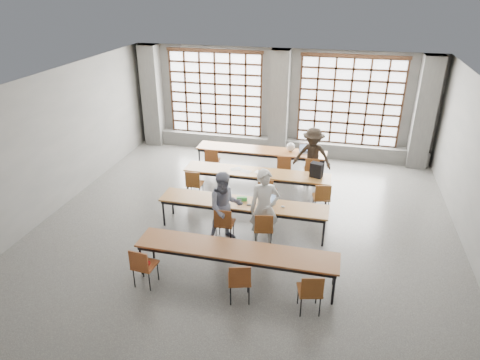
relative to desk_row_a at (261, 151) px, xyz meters
The scene contains 39 objects.
floor 3.68m from the desk_row_a, 85.69° to the right, with size 11.00×11.00×0.00m, color #484845.
ceiling 4.60m from the desk_row_a, 85.69° to the right, with size 11.00×11.00×0.00m, color silver.
wall_back 2.20m from the desk_row_a, 81.81° to the left, with size 10.00×10.00×0.00m, color #5A5A58.
wall_left 6.05m from the desk_row_a, 142.64° to the right, with size 11.00×11.00×0.00m, color #5A5A58.
column_left 4.65m from the desk_row_a, 159.15° to the left, with size 0.60×0.55×3.50m, color #535351.
column_mid 1.96m from the desk_row_a, 80.41° to the left, with size 0.60×0.55×3.50m, color #535351.
column_right 5.15m from the desk_row_a, 18.64° to the left, with size 0.60×0.55×3.50m, color #535351.
window_left 2.95m from the desk_row_a, 137.52° to the left, with size 3.32×0.12×3.00m.
window_right 3.34m from the desk_row_a, 35.69° to the left, with size 3.32×0.12×3.00m.
sill_ledge 1.76m from the desk_row_a, 80.86° to the left, with size 9.80×0.35×0.50m, color #535351.
desk_row_a is the anchor object (origin of this frame).
desk_row_b 1.68m from the desk_row_a, 83.17° to the right, with size 4.00×0.70×0.73m.
desk_row_c 3.46m from the desk_row_a, 86.12° to the right, with size 4.00×0.70×0.73m.
desk_row_d 5.37m from the desk_row_a, 84.28° to the right, with size 4.00×0.70×0.73m.
chair_back_left 1.53m from the desk_row_a, 155.66° to the right, with size 0.47×0.48×0.88m.
chair_back_mid 1.03m from the desk_row_a, 37.88° to the right, with size 0.46×0.47×0.88m.
chair_back_right 1.73m from the desk_row_a, 21.32° to the right, with size 0.47×0.47×0.88m.
chair_mid_left 2.69m from the desk_row_a, 121.38° to the right, with size 0.43×0.44×0.88m.
chair_mid_centre 2.37m from the desk_row_a, 75.50° to the right, with size 0.45×0.46×0.88m.
chair_mid_right 3.05m from the desk_row_a, 48.67° to the right, with size 0.50×0.50×0.88m.
chair_front_left 4.08m from the desk_row_a, 90.87° to the right, with size 0.44×0.44×0.88m.
chair_front_right 4.17m from the desk_row_a, 78.22° to the right, with size 0.50×0.50×0.88m.
chair_near_left 6.09m from the desk_row_a, 101.09° to the right, with size 0.45×0.46×0.88m.
chair_near_mid 6.02m from the desk_row_a, 82.77° to the right, with size 0.52×0.52×0.88m.
chair_near_right 6.32m from the desk_row_a, 71.01° to the right, with size 0.51×0.51×0.88m.
student_male 4.05m from the desk_row_a, 78.08° to the right, with size 0.67×0.44×1.84m, color silver.
student_female 3.96m from the desk_row_a, 90.95° to the right, with size 0.82×0.64×1.68m, color #171F47.
student_back 1.69m from the desk_row_a, 17.35° to the right, with size 1.10×0.63×1.71m, color black.
laptop_front 3.45m from the desk_row_a, 76.42° to the right, with size 0.45×0.42×0.26m.
laptop_back 1.35m from the desk_row_a, ahead, with size 0.42×0.38×0.26m.
mouse 3.67m from the desk_row_a, 71.16° to the right, with size 0.10×0.06×0.04m, color white.
green_box 3.38m from the desk_row_a, 86.87° to the right, with size 0.25×0.09×0.09m, color green.
phone 3.58m from the desk_row_a, 83.35° to the right, with size 0.13×0.06×0.01m, color black.
paper_sheet_a 1.66m from the desk_row_a, 103.95° to the right, with size 0.30×0.21×0.00m, color silver.
paper_sheet_b 1.72m from the desk_row_a, 93.37° to the right, with size 0.30×0.21×0.00m, color silver.
paper_sheet_c 1.69m from the desk_row_a, 79.80° to the right, with size 0.30×0.21×0.00m, color white.
backpack 2.43m from the desk_row_a, 41.88° to the right, with size 0.32×0.20×0.40m, color black.
plastic_bag 0.93m from the desk_row_a, ahead, with size 0.26×0.21×0.29m, color white.
red_pouch 6.01m from the desk_row_a, 101.18° to the right, with size 0.20×0.08×0.06m, color #B31716.
Camera 1 is at (1.96, -8.48, 5.55)m, focal length 32.00 mm.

